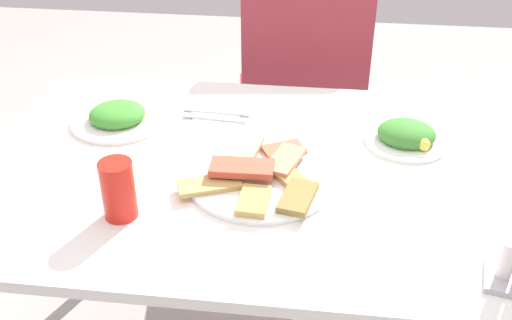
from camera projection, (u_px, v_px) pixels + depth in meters
dining_table at (253, 192)px, 1.40m from camera, size 1.22×0.84×0.70m
dining_chair at (301, 91)px, 2.07m from camera, size 0.47×0.48×0.93m
pide_platter at (261, 177)px, 1.30m from camera, size 0.33×0.31×0.04m
salad_plate_greens at (118, 117)px, 1.52m from camera, size 0.23×0.23×0.05m
salad_plate_rice at (407, 136)px, 1.43m from camera, size 0.19×0.19×0.06m
soda_can at (118, 190)px, 1.17m from camera, size 0.09×0.09×0.12m
paper_napkin at (216, 116)px, 1.55m from camera, size 0.15×0.15×0.00m
fork at (215, 118)px, 1.54m from camera, size 0.16×0.03×0.00m
spoon at (217, 111)px, 1.57m from camera, size 0.17×0.03×0.00m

